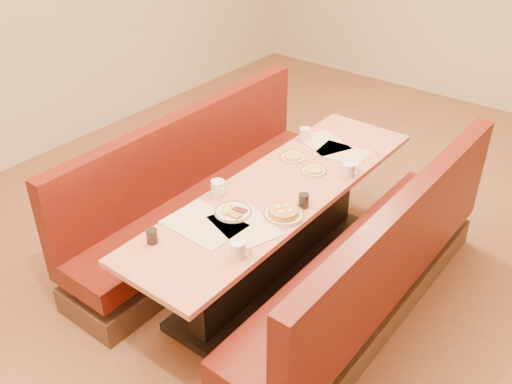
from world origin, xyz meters
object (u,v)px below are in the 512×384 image
Objects in this scene: pancake_plate at (284,213)px; soda_tumbler_near at (152,236)px; booth_left at (203,200)px; soda_tumbler_mid at (304,201)px; diner_table at (279,233)px; eggs_plate at (233,211)px; booth_right at (371,276)px; coffee_mug_b at (218,188)px; coffee_mug_a at (238,249)px; coffee_mug_d at (305,133)px; coffee_mug_c at (349,170)px.

soda_tumbler_near is (-0.44, -0.69, 0.02)m from pancake_plate.
booth_left is 26.53× the size of soda_tumbler_mid.
eggs_plate reaches higher than diner_table.
booth_right reaches higher than coffee_mug_b.
pancake_plate is at bearing -50.48° from diner_table.
soda_tumbler_mid is (0.25, -0.09, 0.42)m from diner_table.
soda_tumbler_near is (0.50, -0.95, 0.43)m from booth_left.
eggs_plate is 0.43m from coffee_mug_a.
booth_right is 0.71m from pancake_plate.
eggs_plate is at bearing -151.63° from booth_right.
pancake_plate is at bearing -154.06° from booth_right.
coffee_mug_d is at bearing 57.16° from booth_left.
coffee_mug_d is (-0.22, 1.13, 0.03)m from eggs_plate.
soda_tumbler_near is at bearing -67.50° from coffee_mug_b.
soda_tumbler_mid is at bearing -53.06° from coffee_mug_d.
eggs_plate is at bearing 71.40° from soda_tumbler_near.
booth_left is (-0.73, 0.00, -0.01)m from diner_table.
coffee_mug_a reaches higher than diner_table.
coffee_mug_a is (0.24, -0.74, 0.43)m from diner_table.
coffee_mug_a reaches higher than soda_tumbler_mid.
soda_tumbler_mid is at bearing 41.50° from coffee_mug_b.
pancake_plate is 1.09× the size of eggs_plate.
coffee_mug_c is at bearing 136.91° from booth_right.
coffee_mug_c is 1.46m from soda_tumbler_near.
booth_right is 0.99m from eggs_plate.
coffee_mug_c is 1.38× the size of soda_tumbler_near.
booth_right is (0.73, 0.00, -0.01)m from diner_table.
booth_right is at bearing 38.80° from coffee_mug_a.
diner_table is at bearing 82.14° from eggs_plate.
coffee_mug_b is (-0.52, 0.42, -0.00)m from coffee_mug_a.
soda_tumbler_near is at bearing -108.60° from eggs_plate.
coffee_mug_d is 1.26× the size of soda_tumbler_mid.
soda_tumbler_near reaches higher than pancake_plate.
coffee_mug_d is at bearing 123.41° from soda_tumbler_mid.
eggs_plate is 1.83× the size of coffee_mug_a.
coffee_mug_a is at bearing -123.63° from booth_right.
pancake_plate reaches higher than diner_table.
pancake_plate is 2.89× the size of soda_tumbler_near.
booth_left reaches higher than soda_tumbler_mid.
booth_left is 27.43× the size of soda_tumbler_near.
soda_tumbler_mid is (0.98, -0.09, 0.44)m from booth_left.
diner_table is 0.73m from booth_left.
coffee_mug_a is at bearing -66.68° from coffee_mug_d.
eggs_plate is 1.92× the size of coffee_mug_c.
eggs_plate is (-0.27, -0.17, -0.01)m from pancake_plate.
pancake_plate is 2.00× the size of coffee_mug_a.
booth_right reaches higher than pancake_plate.
booth_left reaches higher than eggs_plate.
pancake_plate is 2.79× the size of soda_tumbler_mid.
booth_right is at bearing -31.47° from coffee_mug_d.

